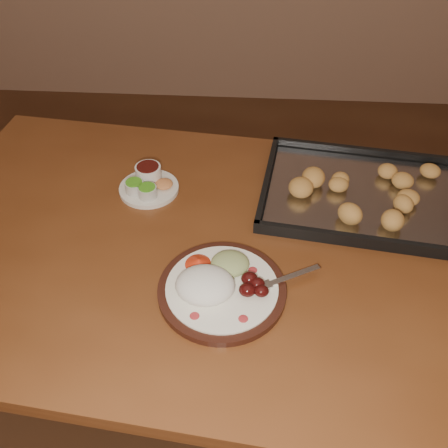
{
  "coord_description": "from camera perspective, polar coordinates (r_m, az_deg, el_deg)",
  "views": [
    {
      "loc": [
        0.26,
        -0.86,
        1.57
      ],
      "look_at": [
        0.21,
        -0.0,
        0.77
      ],
      "focal_mm": 40.0,
      "sensor_mm": 36.0,
      "label": 1
    }
  ],
  "objects": [
    {
      "name": "dinner_plate",
      "position": [
        1.05,
        -0.59,
        -7.01
      ],
      "size": [
        0.34,
        0.27,
        0.06
      ],
      "rotation": [
        0.0,
        0.0,
        0.15
      ],
      "color": "black",
      "rests_on": "dining_table"
    },
    {
      "name": "condiment_saucer",
      "position": [
        1.31,
        -8.7,
        4.59
      ],
      "size": [
        0.15,
        0.15,
        0.05
      ],
      "rotation": [
        0.0,
        0.0,
        -0.13
      ],
      "color": "silver",
      "rests_on": "dining_table"
    },
    {
      "name": "baking_tray",
      "position": [
        1.32,
        15.48,
        3.47
      ],
      "size": [
        0.55,
        0.44,
        0.05
      ],
      "rotation": [
        0.0,
        0.0,
        -0.14
      ],
      "color": "black",
      "rests_on": "dining_table"
    },
    {
      "name": "dining_table",
      "position": [
        1.23,
        0.19,
        -5.47
      ],
      "size": [
        1.59,
        1.06,
        0.75
      ],
      "rotation": [
        0.0,
        0.0,
        -0.11
      ],
      "color": "brown",
      "rests_on": "ground"
    },
    {
      "name": "ground",
      "position": [
        1.81,
        -6.93,
        -17.69
      ],
      "size": [
        4.0,
        4.0,
        0.0
      ],
      "primitive_type": "plane",
      "color": "#55321D",
      "rests_on": "ground"
    }
  ]
}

